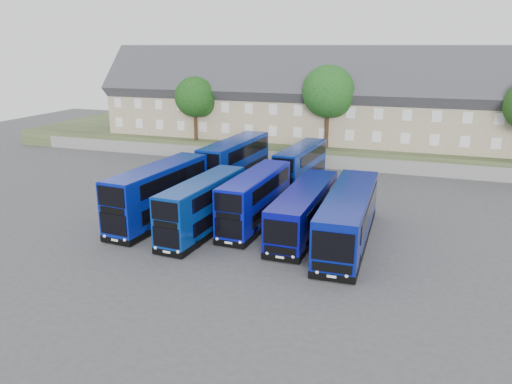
% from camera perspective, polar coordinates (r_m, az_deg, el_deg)
% --- Properties ---
extents(ground, '(120.00, 120.00, 0.00)m').
position_cam_1_polar(ground, '(34.88, -3.69, -5.82)').
color(ground, '#454549').
rests_on(ground, ground).
extents(retaining_wall, '(70.00, 0.40, 1.50)m').
position_cam_1_polar(retaining_wall, '(56.57, 5.67, 3.66)').
color(retaining_wall, slate).
rests_on(retaining_wall, ground).
extents(earth_bank, '(80.00, 20.00, 2.00)m').
position_cam_1_polar(earth_bank, '(66.10, 7.71, 5.67)').
color(earth_bank, '#3D4828').
rests_on(earth_bank, ground).
extents(terrace_row, '(54.00, 10.40, 11.20)m').
position_cam_1_polar(terrace_row, '(61.40, 7.16, 10.15)').
color(terrace_row, tan).
rests_on(terrace_row, earth_bank).
extents(dd_front_left, '(3.41, 11.07, 4.33)m').
position_cam_1_polar(dd_front_left, '(39.05, -11.05, -0.33)').
color(dd_front_left, '#071A91').
rests_on(dd_front_left, ground).
extents(dd_front_mid, '(2.96, 10.02, 3.92)m').
position_cam_1_polar(dd_front_mid, '(36.22, -6.10, -1.78)').
color(dd_front_mid, navy).
rests_on(dd_front_mid, ground).
extents(dd_front_right, '(2.70, 10.09, 3.97)m').
position_cam_1_polar(dd_front_right, '(37.60, -0.09, -0.95)').
color(dd_front_right, '#080FA4').
rests_on(dd_front_right, ground).
extents(dd_rear_left, '(3.27, 11.37, 4.46)m').
position_cam_1_polar(dd_rear_left, '(48.19, -2.42, 3.24)').
color(dd_rear_left, navy).
rests_on(dd_rear_left, ground).
extents(dd_rear_right, '(3.03, 9.91, 3.88)m').
position_cam_1_polar(dd_rear_right, '(48.35, 5.11, 2.87)').
color(dd_rear_right, navy).
rests_on(dd_rear_right, ground).
extents(coach_east_a, '(2.66, 11.97, 3.26)m').
position_cam_1_polar(coach_east_a, '(36.52, 5.50, -2.15)').
color(coach_east_a, '#070987').
rests_on(coach_east_a, ground).
extents(coach_east_b, '(3.04, 13.19, 3.59)m').
position_cam_1_polar(coach_east_b, '(34.90, 10.49, -2.96)').
color(coach_east_b, navy).
rests_on(coach_east_b, ground).
extents(tree_west, '(4.80, 4.80, 7.65)m').
position_cam_1_polar(tree_west, '(61.18, -6.85, 10.57)').
color(tree_west, '#382314').
rests_on(tree_west, earth_bank).
extents(tree_mid, '(5.76, 5.76, 9.18)m').
position_cam_1_polar(tree_mid, '(56.54, 8.42, 11.07)').
color(tree_mid, '#382314').
rests_on(tree_mid, earth_bank).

